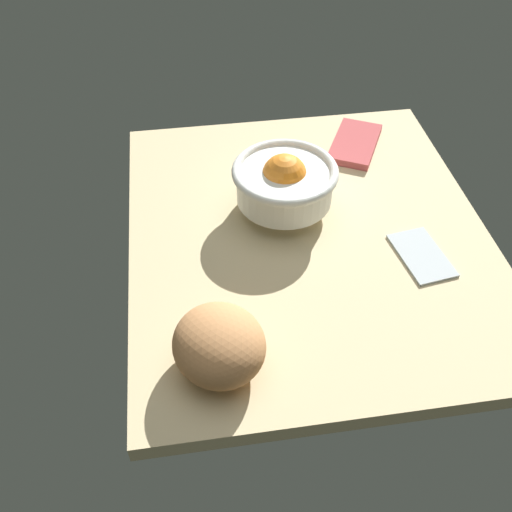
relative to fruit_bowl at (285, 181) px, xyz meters
The scene contains 5 objects.
ground_plane 10.92cm from the fruit_bowl, 152.14° to the right, with size 73.12×62.69×3.00cm, color #CFB889.
fruit_bowl is the anchor object (origin of this frame).
bread_loaf 35.18cm from the fruit_bowl, 154.88° to the left, with size 13.50×12.71×9.43cm, color tan.
napkin_folded 26.16cm from the fruit_bowl, 45.91° to the right, with size 15.39×8.52×1.53cm, color #B74B4C.
napkin_spare 26.58cm from the fruit_bowl, 125.98° to the right, with size 12.20×7.20×0.91cm, color #B2BCC0.
Camera 1 is at (-72.22, 20.17, 68.97)cm, focal length 40.38 mm.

